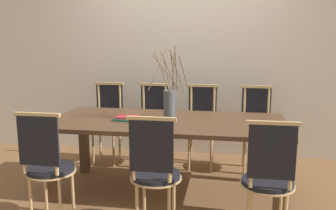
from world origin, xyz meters
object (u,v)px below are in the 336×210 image
at_px(vase_centerpiece, 170,102).
at_px(chair_near_center, 269,176).
at_px(chair_far_center, 202,124).
at_px(book_stack, 127,118).
at_px(dining_table, 168,130).

bearing_deg(vase_centerpiece, chair_near_center, -44.42).
height_order(chair_near_center, vase_centerpiece, vase_centerpiece).
bearing_deg(chair_far_center, chair_near_center, 111.38).
bearing_deg(vase_centerpiece, chair_far_center, 68.76).
relative_size(chair_far_center, vase_centerpiece, 1.34).
height_order(chair_near_center, chair_far_center, same).
xyz_separation_m(chair_near_center, book_stack, (-1.28, 0.73, 0.23)).
distance_m(dining_table, book_stack, 0.42).
bearing_deg(vase_centerpiece, dining_table, -93.58).
xyz_separation_m(dining_table, book_stack, (-0.40, -0.05, 0.11)).
bearing_deg(dining_table, vase_centerpiece, 86.42).
height_order(chair_near_center, book_stack, chair_near_center).
relative_size(dining_table, book_stack, 9.59).
xyz_separation_m(chair_far_center, vase_centerpiece, (-0.27, -0.69, 0.37)).
relative_size(vase_centerpiece, book_stack, 3.07).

